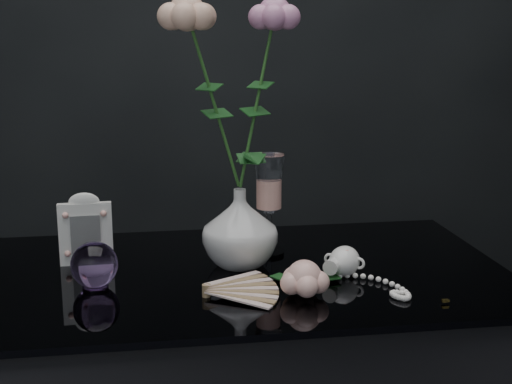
{
  "coord_description": "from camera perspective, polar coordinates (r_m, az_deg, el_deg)",
  "views": [
    {
      "loc": [
        -0.14,
        -1.21,
        1.2
      ],
      "look_at": [
        0.05,
        0.01,
        0.92
      ],
      "focal_mm": 50.0,
      "sensor_mm": 36.0,
      "label": 1
    }
  ],
  "objects": [
    {
      "name": "loose_rose",
      "position": [
        1.21,
        3.87,
        -6.89
      ],
      "size": [
        0.19,
        0.22,
        0.06
      ],
      "primitive_type": null,
      "rotation": [
        0.0,
        0.0,
        -0.34
      ],
      "color": "#FFB3A4",
      "rests_on": "table"
    },
    {
      "name": "vase",
      "position": [
        1.35,
        -1.29,
        -2.9
      ],
      "size": [
        0.14,
        0.14,
        0.15
      ],
      "primitive_type": "imported",
      "rotation": [
        0.0,
        0.0,
        0.01
      ],
      "color": "silver",
      "rests_on": "table"
    },
    {
      "name": "picture_frame",
      "position": [
        1.4,
        -13.49,
        -2.86
      ],
      "size": [
        0.11,
        0.09,
        0.14
      ],
      "primitive_type": null,
      "rotation": [
        0.0,
        0.0,
        0.05
      ],
      "color": "silver",
      "rests_on": "table"
    },
    {
      "name": "paperweight",
      "position": [
        1.28,
        -12.81,
        -5.7
      ],
      "size": [
        0.11,
        0.11,
        0.08
      ],
      "primitive_type": null,
      "rotation": [
        0.0,
        0.0,
        -0.43
      ],
      "color": "#9C73BA",
      "rests_on": "table"
    },
    {
      "name": "pearl_jar",
      "position": [
        1.32,
        7.08,
        -5.41
      ],
      "size": [
        0.27,
        0.28,
        0.06
      ],
      "primitive_type": null,
      "rotation": [
        0.0,
        0.0,
        -0.6
      ],
      "color": "white",
      "rests_on": "table"
    },
    {
      "name": "roses",
      "position": [
        1.3,
        -1.81,
        8.89
      ],
      "size": [
        0.24,
        0.13,
        0.4
      ],
      "color": "#E2AB8E",
      "rests_on": "vase"
    },
    {
      "name": "paper_fan",
      "position": [
        1.22,
        -3.99,
        -7.78
      ],
      "size": [
        0.28,
        0.24,
        0.03
      ],
      "primitive_type": null,
      "rotation": [
        0.0,
        0.0,
        -0.21
      ],
      "color": "#F4E1C3",
      "rests_on": "table"
    },
    {
      "name": "wine_glass",
      "position": [
        1.41,
        1.03,
        -1.06
      ],
      "size": [
        0.07,
        0.07,
        0.2
      ],
      "primitive_type": null,
      "rotation": [
        0.0,
        0.0,
        -0.12
      ],
      "color": "white",
      "rests_on": "table"
    }
  ]
}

